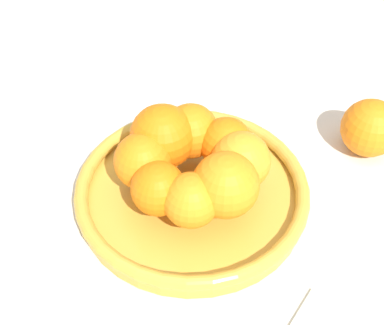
# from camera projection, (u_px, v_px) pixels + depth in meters

# --- Properties ---
(ground_plane) EXTENTS (4.00, 4.00, 0.00)m
(ground_plane) POSITION_uv_depth(u_px,v_px,m) (192.00, 200.00, 0.70)
(ground_plane) COLOR beige
(fruit_bowl) EXTENTS (0.30, 0.30, 0.03)m
(fruit_bowl) POSITION_uv_depth(u_px,v_px,m) (192.00, 191.00, 0.68)
(fruit_bowl) COLOR gold
(fruit_bowl) RESTS_ON ground_plane
(orange_pile) EXTENTS (0.18, 0.19, 0.08)m
(orange_pile) POSITION_uv_depth(u_px,v_px,m) (192.00, 160.00, 0.65)
(orange_pile) COLOR orange
(orange_pile) RESTS_ON fruit_bowl
(stray_orange) EXTENTS (0.08, 0.08, 0.08)m
(stray_orange) POSITION_uv_depth(u_px,v_px,m) (370.00, 128.00, 0.74)
(stray_orange) COLOR orange
(stray_orange) RESTS_ON ground_plane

